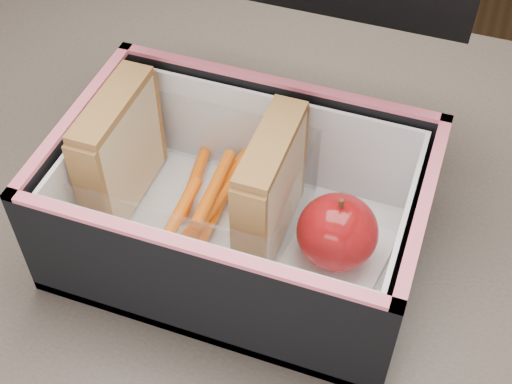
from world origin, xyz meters
TOP-DOWN VIEW (x-y plane):
  - kitchen_table at (0.00, 0.00)m, footprint 1.20×0.80m
  - lunch_bag at (-0.03, 0.02)m, footprint 0.29×0.30m
  - plastic_tub at (-0.07, 0.03)m, footprint 0.18×0.13m
  - sandwich_left at (-0.14, 0.03)m, footprint 0.03×0.10m
  - sandwich_right at (-0.01, 0.03)m, footprint 0.03×0.10m
  - carrot_sticks at (-0.06, 0.03)m, footprint 0.05×0.15m
  - paper_napkin at (0.05, 0.02)m, footprint 0.09×0.09m
  - red_apple at (0.05, 0.02)m, footprint 0.07×0.07m

SIDE VIEW (x-z plane):
  - kitchen_table at x=0.00m, z-range 0.28..1.03m
  - paper_napkin at x=0.05m, z-range 0.76..0.77m
  - carrot_sticks at x=-0.06m, z-range 0.77..0.80m
  - plastic_tub at x=-0.07m, z-range 0.76..0.84m
  - red_apple at x=0.05m, z-range 0.77..0.84m
  - lunch_bag at x=-0.03m, z-range 0.68..0.94m
  - sandwich_left at x=-0.14m, z-range 0.77..0.88m
  - sandwich_right at x=-0.01m, z-range 0.77..0.88m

